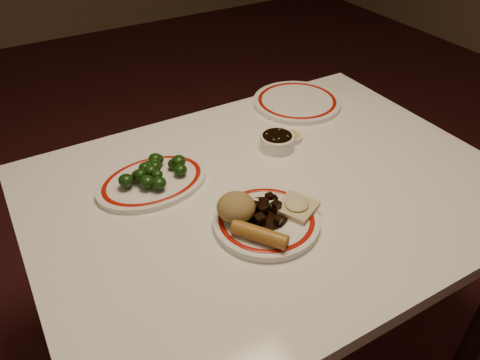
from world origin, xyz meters
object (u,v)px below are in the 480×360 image
Objects in this scene: rice_mound at (236,207)px; fried_wonton at (296,206)px; broccoli_pile at (153,170)px; soy_bowl at (277,142)px; main_plate at (266,221)px; stirfry_heap at (265,210)px; broccoli_plate at (152,181)px; dining_table at (271,213)px; spring_roll at (260,235)px.

fried_wonton is (0.14, -0.05, -0.02)m from rice_mound.
broccoli_pile is 0.36m from soy_bowl.
stirfry_heap reaches higher than main_plate.
broccoli_pile reaches higher than broccoli_plate.
soy_bowl is at bearing 40.18° from rice_mound.
rice_mound is 0.26m from broccoli_pile.
rice_mound is 0.15m from fried_wonton.
stirfry_heap is 0.31m from broccoli_pile.
main_plate is at bearing -59.57° from broccoli_pile.
main_plate is 0.32m from broccoli_plate.
dining_table is at bearing -31.75° from broccoli_plate.
broccoli_pile is (-0.26, 0.17, 0.13)m from dining_table.
rice_mound reaches higher than broccoli_plate.
soy_bowl is (0.11, 0.14, 0.11)m from dining_table.
broccoli_pile is (-0.17, 0.26, 0.01)m from stirfry_heap.
fried_wonton is 0.37m from broccoli_pile.
stirfry_heap is at bearing -132.36° from dining_table.
dining_table is 0.22m from rice_mound.
broccoli_pile is (-0.16, 0.28, 0.03)m from main_plate.
fried_wonton is 0.62× the size of broccoli_pile.
rice_mound is 0.29× the size of broccoli_plate.
rice_mound reaches higher than stirfry_heap.
dining_table is at bearing 47.64° from stirfry_heap.
main_plate is 1.69× the size of broccoli_pile.
soy_bowl is at bearing 15.82° from spring_roll.
broccoli_plate reaches higher than dining_table.
broccoli_plate is 0.37m from soy_bowl.
soy_bowl is (0.26, 0.22, -0.03)m from rice_mound.
broccoli_pile is at bearing 176.61° from soy_bowl.
rice_mound is at bearing 59.75° from spring_roll.
dining_table is at bearing -32.92° from broccoli_pile.
dining_table is 12.29× the size of soy_bowl.
broccoli_pile is (0.01, 0.00, 0.03)m from broccoli_plate.
stirfry_heap is at bearing 160.29° from fried_wonton.
dining_table is 3.91× the size of broccoli_plate.
spring_roll is at bearing -129.66° from stirfry_heap.
main_plate reaches higher than dining_table.
main_plate is at bearing -58.22° from broccoli_plate.
spring_roll is at bearing -134.63° from main_plate.
broccoli_pile is at bearing 113.41° from rice_mound.
main_plate is 2.47× the size of spring_roll.
spring_roll reaches higher than main_plate.
stirfry_heap is 1.21× the size of soy_bowl.
soy_bowl is at bearing -2.88° from broccoli_plate.
soy_bowl reaches higher than dining_table.
fried_wonton is 0.08m from stirfry_heap.
dining_table is at bearing 26.49° from rice_mound.
main_plate is 0.08m from rice_mound.
main_plate is 3.17× the size of soy_bowl.
dining_table is 9.55× the size of spring_roll.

